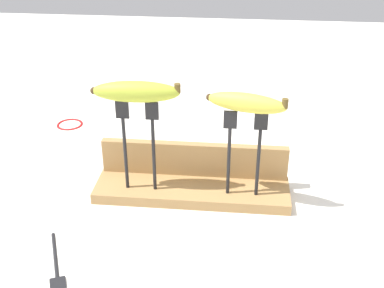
# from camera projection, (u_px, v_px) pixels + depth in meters

# --- Properties ---
(ground_plane) EXTENTS (3.00, 3.00, 0.00)m
(ground_plane) POSITION_uv_depth(u_px,v_px,m) (192.00, 195.00, 1.07)
(ground_plane) COLOR white
(wooden_board) EXTENTS (0.41, 0.11, 0.02)m
(wooden_board) POSITION_uv_depth(u_px,v_px,m) (192.00, 190.00, 1.07)
(wooden_board) COLOR #A87F4C
(wooden_board) RESTS_ON ground
(board_backstop) EXTENTS (0.40, 0.02, 0.08)m
(board_backstop) POSITION_uv_depth(u_px,v_px,m) (194.00, 159.00, 1.08)
(board_backstop) COLOR #A87F4C
(board_backstop) RESTS_ON wooden_board
(fork_stand_left) EXTENTS (0.08, 0.01, 0.20)m
(fork_stand_left) POSITION_uv_depth(u_px,v_px,m) (139.00, 139.00, 1.00)
(fork_stand_left) COLOR black
(fork_stand_left) RESTS_ON wooden_board
(fork_stand_right) EXTENTS (0.08, 0.01, 0.19)m
(fork_stand_right) POSITION_uv_depth(u_px,v_px,m) (244.00, 146.00, 0.98)
(fork_stand_right) COLOR black
(fork_stand_right) RESTS_ON wooden_board
(banana_raised_left) EXTENTS (0.17, 0.05, 0.04)m
(banana_raised_left) POSITION_uv_depth(u_px,v_px,m) (136.00, 92.00, 0.95)
(banana_raised_left) COLOR #B2C138
(banana_raised_left) RESTS_ON fork_stand_left
(banana_raised_right) EXTENTS (0.16, 0.07, 0.04)m
(banana_raised_right) POSITION_uv_depth(u_px,v_px,m) (247.00, 103.00, 0.94)
(banana_raised_right) COLOR #DBD147
(banana_raised_right) RESTS_ON fork_stand_right
(fork_fallen_near) EXTENTS (0.08, 0.15, 0.01)m
(fork_fallen_near) POSITION_uv_depth(u_px,v_px,m) (56.00, 269.00, 0.86)
(fork_fallen_near) COLOR black
(fork_fallen_near) RESTS_ON ground
(wire_coil) EXTENTS (0.07, 0.07, 0.01)m
(wire_coil) POSITION_uv_depth(u_px,v_px,m) (70.00, 124.00, 1.37)
(wire_coil) COLOR red
(wire_coil) RESTS_ON ground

